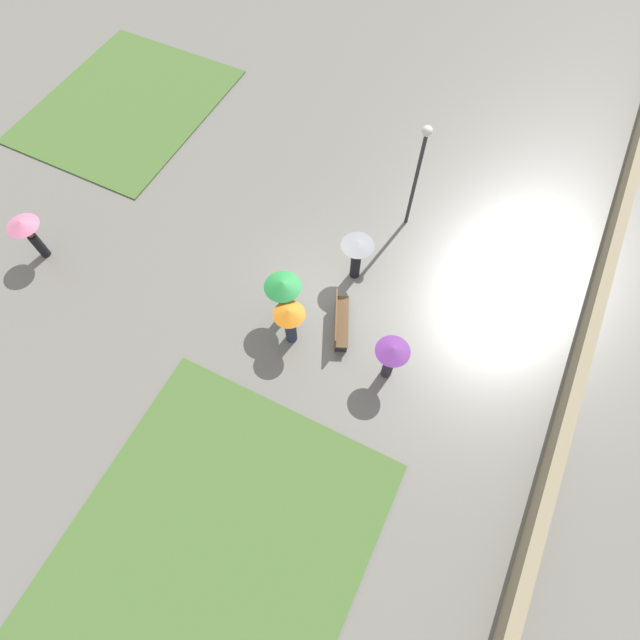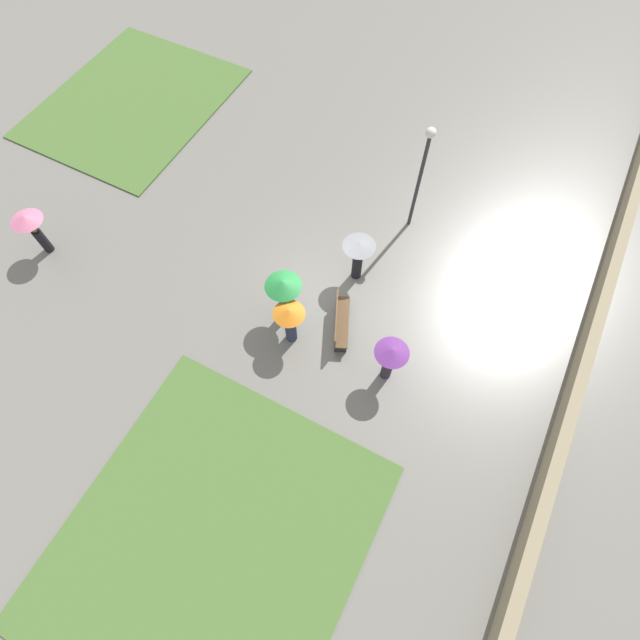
{
  "view_description": "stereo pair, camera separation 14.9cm",
  "coord_description": "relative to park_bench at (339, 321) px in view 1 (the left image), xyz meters",
  "views": [
    {
      "loc": [
        -7.58,
        -3.82,
        14.1
      ],
      "look_at": [
        -1.42,
        -0.78,
        1.09
      ],
      "focal_mm": 28.0,
      "sensor_mm": 36.0,
      "label": 1
    },
    {
      "loc": [
        -7.51,
        -3.95,
        14.1
      ],
      "look_at": [
        -1.42,
        -0.78,
        1.09
      ],
      "focal_mm": 28.0,
      "sensor_mm": 36.0,
      "label": 2
    }
  ],
  "objects": [
    {
      "name": "lamp_post",
      "position": [
        4.9,
        -0.33,
        2.25
      ],
      "size": [
        0.32,
        0.32,
        4.2
      ],
      "color": "#2D2D30",
      "rests_on": "ground_plane"
    },
    {
      "name": "crowd_person_green",
      "position": [
        -0.33,
        1.72,
        1.04
      ],
      "size": [
        1.11,
        1.11,
        1.95
      ],
      "rotation": [
        0.0,
        0.0,
        6.18
      ],
      "color": "#282D47",
      "rests_on": "ground_plane"
    },
    {
      "name": "lawn_patch_far",
      "position": [
        5.45,
        12.26,
        -0.44
      ],
      "size": [
        8.03,
        6.66,
        0.06
      ],
      "color": "#4C7033",
      "rests_on": "ground_plane"
    },
    {
      "name": "lawn_patch_near",
      "position": [
        -7.12,
        0.15,
        -0.44
      ],
      "size": [
        8.07,
        7.37,
        0.06
      ],
      "color": "#4C7033",
      "rests_on": "ground_plane"
    },
    {
      "name": "crowd_person_purple",
      "position": [
        -0.78,
        -1.94,
        0.79
      ],
      "size": [
        0.99,
        0.99,
        1.8
      ],
      "rotation": [
        0.0,
        0.0,
        2.84
      ],
      "color": "#2D2333",
      "rests_on": "ground_plane"
    },
    {
      "name": "crowd_person_orange",
      "position": [
        -0.99,
        1.17,
        0.74
      ],
      "size": [
        0.94,
        0.94,
        1.78
      ],
      "rotation": [
        0.0,
        0.0,
        5.04
      ],
      "color": "#282D47",
      "rests_on": "ground_plane"
    },
    {
      "name": "ground_plane",
      "position": [
        0.88,
        1.18,
        -0.47
      ],
      "size": [
        90.0,
        90.0,
        0.0
      ],
      "primitive_type": "plane",
      "color": "slate"
    },
    {
      "name": "lone_walker_far_path",
      "position": [
        -1.89,
        10.23,
        0.85
      ],
      "size": [
        1.03,
        1.03,
        1.77
      ],
      "rotation": [
        0.0,
        0.0,
        4.17
      ],
      "color": "black",
      "rests_on": "ground_plane"
    },
    {
      "name": "parapet_wall",
      "position": [
        0.88,
        -7.04,
        -0.09
      ],
      "size": [
        45.0,
        0.35,
        0.75
      ],
      "color": "gray",
      "rests_on": "ground_plane"
    },
    {
      "name": "crowd_person_grey",
      "position": [
        2.04,
        0.39,
        0.84
      ],
      "size": [
        1.05,
        1.05,
        1.84
      ],
      "rotation": [
        0.0,
        0.0,
        3.49
      ],
      "color": "black",
      "rests_on": "ground_plane"
    },
    {
      "name": "park_bench",
      "position": [
        0.0,
        0.0,
        0.0
      ],
      "size": [
        1.82,
        1.11,
        0.9
      ],
      "rotation": [
        0.0,
        0.0,
        0.42
      ],
      "color": "brown",
      "rests_on": "ground_plane"
    }
  ]
}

